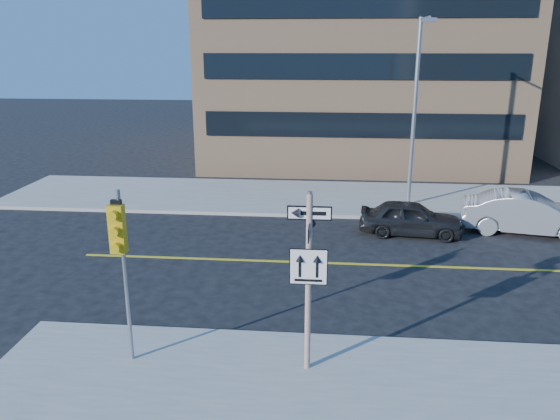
# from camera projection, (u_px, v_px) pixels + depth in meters

# --- Properties ---
(ground) EXTENTS (120.00, 120.00, 0.00)m
(ground) POSITION_uv_depth(u_px,v_px,m) (311.00, 319.00, 14.58)
(ground) COLOR black
(ground) RESTS_ON ground
(sign_pole) EXTENTS (0.92, 0.92, 4.06)m
(sign_pole) POSITION_uv_depth(u_px,v_px,m) (308.00, 273.00, 11.48)
(sign_pole) COLOR beige
(sign_pole) RESTS_ON near_sidewalk
(traffic_signal) EXTENTS (0.32, 0.45, 4.00)m
(traffic_signal) POSITION_uv_depth(u_px,v_px,m) (119.00, 243.00, 11.51)
(traffic_signal) COLOR gray
(traffic_signal) RESTS_ON near_sidewalk
(parked_car_a) EXTENTS (1.94, 4.04, 1.33)m
(parked_car_a) POSITION_uv_depth(u_px,v_px,m) (411.00, 218.00, 20.95)
(parked_car_a) COLOR black
(parked_car_a) RESTS_ON ground
(parked_car_b) EXTENTS (2.60, 5.07, 1.59)m
(parked_car_b) POSITION_uv_depth(u_px,v_px,m) (528.00, 214.00, 21.07)
(parked_car_b) COLOR gray
(parked_car_b) RESTS_ON ground
(streetlight_a) EXTENTS (0.55, 2.25, 8.00)m
(streetlight_a) POSITION_uv_depth(u_px,v_px,m) (416.00, 101.00, 23.12)
(streetlight_a) COLOR gray
(streetlight_a) RESTS_ON far_sidewalk
(building_brick) EXTENTS (18.00, 18.00, 18.00)m
(building_brick) POSITION_uv_depth(u_px,v_px,m) (357.00, 14.00, 35.64)
(building_brick) COLOR tan
(building_brick) RESTS_ON ground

